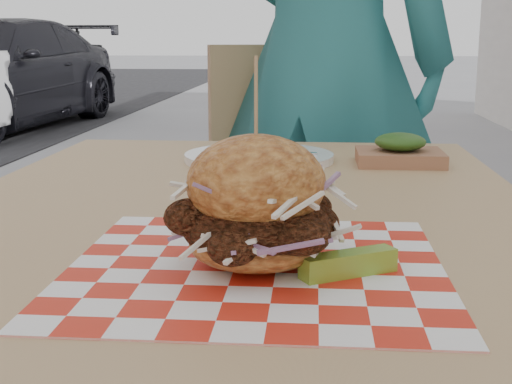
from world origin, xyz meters
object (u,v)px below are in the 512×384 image
Objects in this scene: patio_table at (239,262)px; sandwich at (256,210)px; patio_chair at (266,187)px; diner at (324,56)px.

patio_table is 0.30m from sandwich.
sandwich is (0.08, -1.32, 0.26)m from patio_chair.
diner is 1.54× the size of patio_table.
diner is at bearing -49.52° from patio_chair.
patio_chair is 1.35m from sandwich.
diner is at bearing 86.46° from sandwich.
patio_chair is at bearing -9.26° from diner.
sandwich is at bearing -80.29° from patio_table.
patio_table is at bearing -108.09° from patio_chair.
patio_chair is (-0.15, 0.09, -0.37)m from diner.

